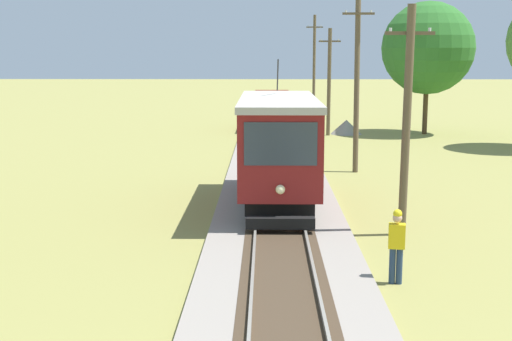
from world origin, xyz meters
TOP-DOWN VIEW (x-y plane):
  - red_tram at (0.00, 16.83)m, footprint 2.60×8.54m
  - freight_car at (0.00, 41.01)m, footprint 2.40×5.20m
  - utility_pole_near_tram at (3.62, 13.12)m, footprint 1.40×0.52m
  - utility_pole_mid at (3.62, 24.17)m, footprint 1.40×0.64m
  - utility_pole_far at (3.62, 37.66)m, footprint 1.40×0.45m
  - utility_pole_distant at (3.62, 51.68)m, footprint 1.40×0.25m
  - gravel_pile at (4.88, 38.45)m, footprint 2.06×2.06m
  - track_worker at (2.62, 8.88)m, footprint 0.41×0.30m
  - tree_right_near at (10.06, 38.58)m, footprint 5.99×5.99m

SIDE VIEW (x-z plane):
  - gravel_pile at x=4.88m, z-range 0.00..0.94m
  - track_worker at x=2.62m, z-range 0.09..1.88m
  - freight_car at x=0.00m, z-range 0.40..2.71m
  - red_tram at x=0.00m, z-range -0.20..4.59m
  - utility_pole_near_tram at x=3.62m, z-range 0.10..6.78m
  - utility_pole_far at x=3.62m, z-range 0.10..6.94m
  - utility_pole_mid at x=3.62m, z-range 0.10..8.07m
  - utility_pole_distant at x=3.62m, z-range 0.10..8.50m
  - tree_right_near at x=10.06m, z-range 1.30..9.90m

